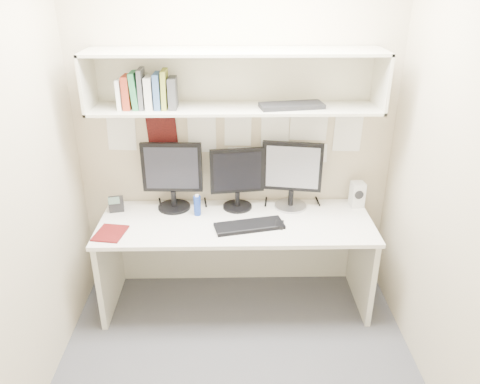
{
  "coord_description": "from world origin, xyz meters",
  "views": [
    {
      "loc": [
        -0.03,
        -2.37,
        2.38
      ],
      "look_at": [
        0.02,
        0.35,
        1.1
      ],
      "focal_mm": 35.0,
      "sensor_mm": 36.0,
      "label": 1
    }
  ],
  "objects_px": {
    "maroon_notebook": "(110,233)",
    "desk_phone": "(116,204)",
    "desk": "(236,262)",
    "speaker": "(357,194)",
    "monitor_right": "(292,173)",
    "monitor_left": "(172,174)",
    "keyboard": "(249,226)",
    "monitor_center": "(237,176)"
  },
  "relations": [
    {
      "from": "maroon_notebook",
      "to": "desk_phone",
      "type": "bearing_deg",
      "value": 105.14
    },
    {
      "from": "desk",
      "to": "speaker",
      "type": "bearing_deg",
      "value": 13.24
    },
    {
      "from": "maroon_notebook",
      "to": "monitor_right",
      "type": "bearing_deg",
      "value": 26.8
    },
    {
      "from": "monitor_left",
      "to": "keyboard",
      "type": "bearing_deg",
      "value": -27.76
    },
    {
      "from": "maroon_notebook",
      "to": "keyboard",
      "type": "bearing_deg",
      "value": 14.18
    },
    {
      "from": "desk_phone",
      "to": "desk",
      "type": "bearing_deg",
      "value": -23.59
    },
    {
      "from": "monitor_right",
      "to": "maroon_notebook",
      "type": "height_order",
      "value": "monitor_right"
    },
    {
      "from": "monitor_center",
      "to": "desk_phone",
      "type": "height_order",
      "value": "monitor_center"
    },
    {
      "from": "monitor_center",
      "to": "keyboard",
      "type": "xyz_separation_m",
      "value": [
        0.08,
        -0.32,
        -0.25
      ]
    },
    {
      "from": "monitor_left",
      "to": "monitor_center",
      "type": "xyz_separation_m",
      "value": [
        0.49,
        0.0,
        -0.02
      ]
    },
    {
      "from": "monitor_left",
      "to": "monitor_center",
      "type": "height_order",
      "value": "monitor_left"
    },
    {
      "from": "monitor_center",
      "to": "monitor_right",
      "type": "bearing_deg",
      "value": -8.2
    },
    {
      "from": "speaker",
      "to": "desk_phone",
      "type": "xyz_separation_m",
      "value": [
        -1.85,
        -0.04,
        -0.05
      ]
    },
    {
      "from": "monitor_left",
      "to": "desk_phone",
      "type": "distance_m",
      "value": 0.49
    },
    {
      "from": "monitor_right",
      "to": "desk_phone",
      "type": "relative_size",
      "value": 3.96
    },
    {
      "from": "speaker",
      "to": "desk_phone",
      "type": "distance_m",
      "value": 1.85
    },
    {
      "from": "speaker",
      "to": "keyboard",
      "type": "bearing_deg",
      "value": -164.83
    },
    {
      "from": "monitor_left",
      "to": "keyboard",
      "type": "xyz_separation_m",
      "value": [
        0.57,
        -0.32,
        -0.27
      ]
    },
    {
      "from": "monitor_center",
      "to": "desk_phone",
      "type": "bearing_deg",
      "value": 174.16
    },
    {
      "from": "monitor_right",
      "to": "monitor_left",
      "type": "bearing_deg",
      "value": -170.03
    },
    {
      "from": "keyboard",
      "to": "desk_phone",
      "type": "relative_size",
      "value": 3.7
    },
    {
      "from": "monitor_center",
      "to": "keyboard",
      "type": "distance_m",
      "value": 0.42
    },
    {
      "from": "desk",
      "to": "monitor_left",
      "type": "height_order",
      "value": "monitor_left"
    },
    {
      "from": "monitor_right",
      "to": "desk_phone",
      "type": "distance_m",
      "value": 1.36
    },
    {
      "from": "desk",
      "to": "monitor_left",
      "type": "relative_size",
      "value": 3.81
    },
    {
      "from": "desk",
      "to": "desk_phone",
      "type": "relative_size",
      "value": 15.12
    },
    {
      "from": "monitor_center",
      "to": "keyboard",
      "type": "relative_size",
      "value": 0.98
    },
    {
      "from": "keyboard",
      "to": "monitor_left",
      "type": "bearing_deg",
      "value": 137.65
    },
    {
      "from": "monitor_left",
      "to": "monitor_right",
      "type": "distance_m",
      "value": 0.9
    },
    {
      "from": "maroon_notebook",
      "to": "desk_phone",
      "type": "distance_m",
      "value": 0.37
    },
    {
      "from": "desk",
      "to": "monitor_right",
      "type": "xyz_separation_m",
      "value": [
        0.43,
        0.22,
        0.64
      ]
    },
    {
      "from": "keyboard",
      "to": "speaker",
      "type": "bearing_deg",
      "value": 8.43
    },
    {
      "from": "monitor_center",
      "to": "monitor_right",
      "type": "height_order",
      "value": "monitor_right"
    },
    {
      "from": "monitor_left",
      "to": "desk_phone",
      "type": "relative_size",
      "value": 3.97
    },
    {
      "from": "maroon_notebook",
      "to": "desk",
      "type": "bearing_deg",
      "value": 21.38
    },
    {
      "from": "speaker",
      "to": "desk_phone",
      "type": "height_order",
      "value": "speaker"
    },
    {
      "from": "monitor_right",
      "to": "keyboard",
      "type": "relative_size",
      "value": 1.07
    },
    {
      "from": "desk",
      "to": "monitor_right",
      "type": "bearing_deg",
      "value": 27.27
    },
    {
      "from": "speaker",
      "to": "maroon_notebook",
      "type": "relative_size",
      "value": 0.84
    },
    {
      "from": "desk",
      "to": "monitor_left",
      "type": "bearing_deg",
      "value": 155.26
    },
    {
      "from": "monitor_left",
      "to": "monitor_center",
      "type": "relative_size",
      "value": 1.1
    },
    {
      "from": "desk",
      "to": "monitor_right",
      "type": "height_order",
      "value": "monitor_right"
    }
  ]
}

